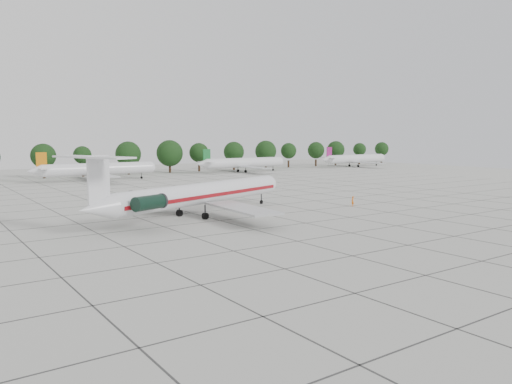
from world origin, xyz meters
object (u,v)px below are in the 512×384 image
(bg_airliner_c, at_px, (98,169))
(main_airliner, at_px, (195,194))
(ground_crew, at_px, (353,201))
(bg_airliner_d, at_px, (244,163))
(bg_airliner_e, at_px, (355,159))

(bg_airliner_c, bearing_deg, main_airliner, -96.29)
(ground_crew, distance_m, bg_airliner_c, 71.74)
(bg_airliner_d, distance_m, bg_airliner_e, 49.49)
(main_airliner, height_order, ground_crew, main_airliner)
(main_airliner, distance_m, bg_airliner_c, 65.04)
(main_airliner, xyz_separation_m, bg_airliner_e, (103.79, 69.54, -0.27))
(bg_airliner_c, distance_m, bg_airliner_d, 47.43)
(bg_airliner_e, bearing_deg, bg_airliner_d, 179.98)
(bg_airliner_d, xyz_separation_m, bg_airliner_e, (49.49, -0.02, 0.00))
(main_airliner, bearing_deg, bg_airliner_d, 31.28)
(main_airliner, xyz_separation_m, bg_airliner_d, (54.30, 69.56, -0.27))
(ground_crew, distance_m, bg_airliner_d, 79.39)
(bg_airliner_e, bearing_deg, main_airliner, -146.18)
(main_airliner, relative_size, bg_airliner_c, 1.32)
(main_airliner, bearing_deg, ground_crew, -30.71)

